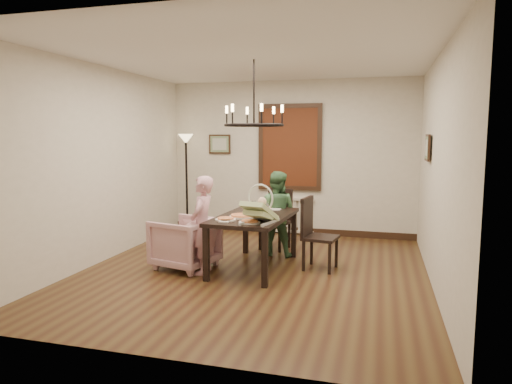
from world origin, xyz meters
The scene contains 17 objects.
room_shell centered at (0.00, 0.37, 1.40)m, with size 4.51×5.00×2.81m.
dining_table centered at (-0.04, 0.18, 0.65)m, with size 0.97×1.62×0.74m.
chair_far centered at (0.00, 1.30, 0.48)m, with size 0.43×0.43×0.97m, color black, non-canonical shape.
chair_right centered at (0.85, 0.36, 0.50)m, with size 0.44×0.44×0.99m, color black, non-canonical shape.
armchair centered at (-0.96, -0.05, 0.35)m, with size 0.75×0.77×0.70m, color #D9A6A8.
elderly_woman centered at (-0.63, -0.22, 0.54)m, with size 0.39×0.26×1.07m, color #CF92A1.
seated_man centered at (0.10, 0.95, 0.53)m, with size 0.52×0.40×1.06m, color #46764A.
baby_bouncer centered at (0.18, -0.35, 0.90)m, with size 0.37×0.51×0.33m, color #C2DC98, non-canonical shape.
salad_bowl centered at (-0.02, 0.14, 0.77)m, with size 0.28×0.28×0.07m, color white.
pizza_platter centered at (-0.14, -0.04, 0.76)m, with size 0.33×0.33×0.04m, color tan.
drinking_glass centered at (0.11, 0.10, 0.82)m, with size 0.08×0.08×0.15m, color silver.
window_blinds centered at (0.00, 2.46, 1.60)m, with size 1.00×0.03×1.40m, color #592411.
radiator centered at (0.00, 2.48, 0.35)m, with size 0.92×0.12×0.62m, color silver, non-canonical shape.
picture_back centered at (-1.35, 2.47, 1.65)m, with size 0.42×0.03×0.36m, color black.
picture_right centered at (2.21, 0.90, 1.65)m, with size 0.42×0.03×0.36m, color black.
floor_lamp centered at (-1.90, 2.15, 0.90)m, with size 0.30×0.30×1.80m, color black, non-canonical shape.
chandelier centered at (-0.04, 0.18, 1.95)m, with size 0.80×0.80×0.04m, color black.
Camera 1 is at (1.60, -5.70, 1.82)m, focal length 32.00 mm.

